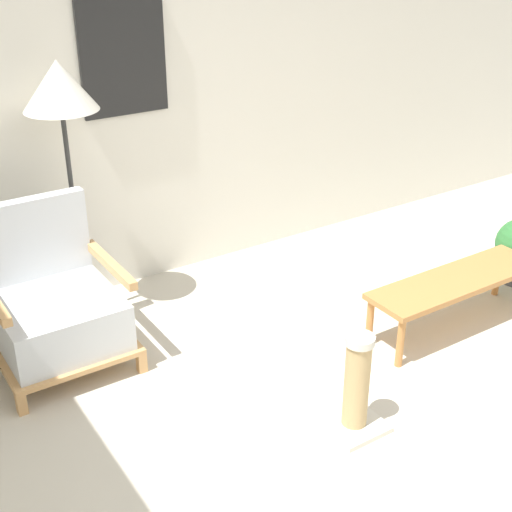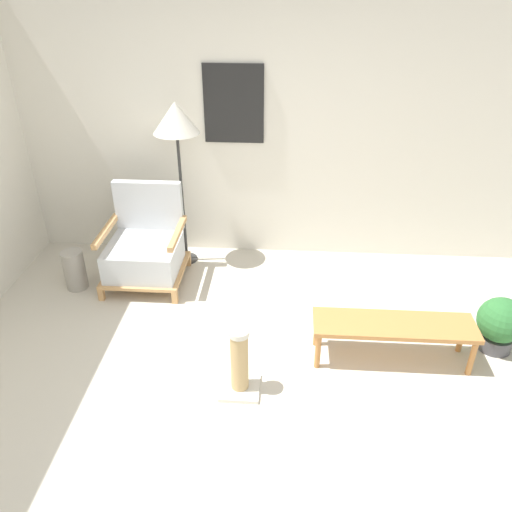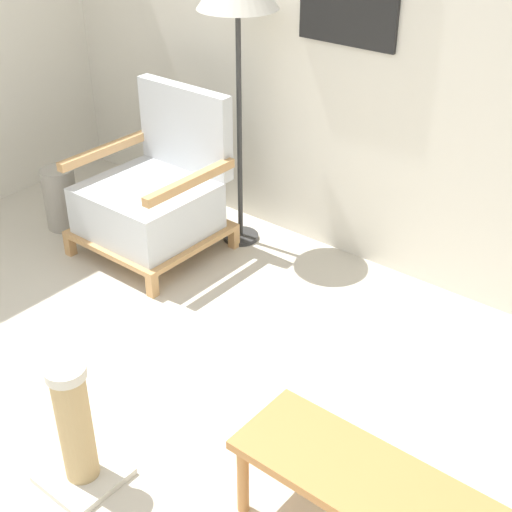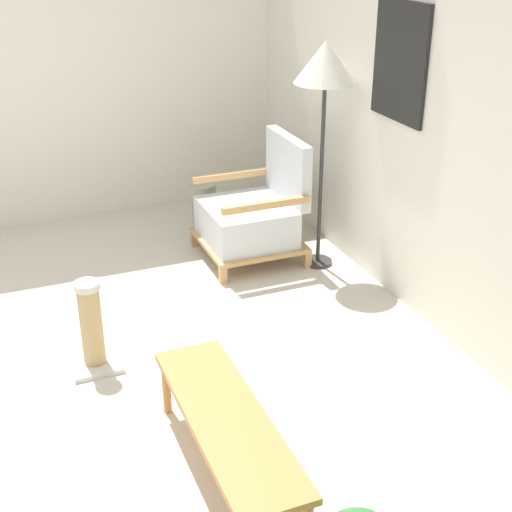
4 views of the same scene
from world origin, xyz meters
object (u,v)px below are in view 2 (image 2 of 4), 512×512
potted_plant (500,323)px  scratching_post (239,365)px  vase (75,270)px  armchair (145,249)px  floor_lamp (176,123)px  coffee_table (394,328)px

potted_plant → scratching_post: 2.08m
vase → armchair: bearing=15.7°
vase → scratching_post: (1.67, -1.22, 0.04)m
floor_lamp → coffee_table: 2.58m
coffee_table → scratching_post: 1.21m
coffee_table → scratching_post: size_ratio=2.24×
potted_plant → armchair: bearing=165.1°
vase → potted_plant: (3.67, -0.63, 0.05)m
floor_lamp → coffee_table: size_ratio=1.34×
floor_lamp → armchair: bearing=-127.6°
floor_lamp → coffee_table: bearing=-36.8°
scratching_post → coffee_table: bearing=19.6°
armchair → scratching_post: armchair is taller
coffee_table → potted_plant: bearing=12.4°
coffee_table → potted_plant: size_ratio=2.66×
armchair → coffee_table: size_ratio=0.75×
armchair → floor_lamp: (0.31, 0.40, 1.10)m
armchair → floor_lamp: bearing=52.4°
armchair → potted_plant: bearing=-14.9°
armchair → floor_lamp: floor_lamp is taller
coffee_table → vase: vase is taller
coffee_table → scratching_post: scratching_post is taller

